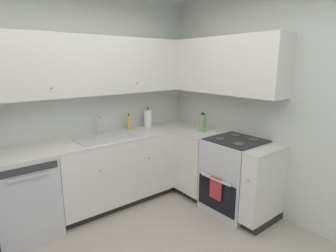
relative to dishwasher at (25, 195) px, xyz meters
name	(u,v)px	position (x,y,z in m)	size (l,w,h in m)	color
wall_back	(67,102)	(0.63, 0.33, 0.90)	(3.64, 0.05, 2.66)	silver
wall_right	(282,105)	(2.43, -1.44, 0.90)	(0.05, 3.58, 2.66)	silver
dishwasher	(25,195)	(0.00, 0.00, 0.00)	(0.60, 0.63, 0.86)	silver
lower_cabinets_back	(114,171)	(1.05, 0.00, 0.00)	(1.50, 0.62, 0.86)	silver
countertop_back	(113,138)	(1.05, 0.00, 0.45)	(2.70, 0.60, 0.04)	beige
lower_cabinets_right	(217,170)	(2.10, -0.81, 0.00)	(0.62, 1.29, 0.86)	silver
countertop_right	(218,137)	(2.10, -0.81, 0.45)	(0.60, 1.29, 0.03)	beige
oven_range	(235,175)	(2.12, -1.08, 0.02)	(0.68, 0.62, 1.04)	silver
upper_cabinets_back	(91,66)	(0.89, 0.14, 1.33)	(2.38, 0.34, 0.68)	silver
upper_cabinets_right	(217,66)	(2.24, -0.62, 1.33)	(0.32, 1.84, 0.68)	silver
sink	(107,141)	(0.95, -0.03, 0.42)	(0.72, 0.40, 0.10)	#B7B7BC
faucet	(99,124)	(0.96, 0.18, 0.61)	(0.07, 0.16, 0.25)	silver
soap_bottle	(129,123)	(1.39, 0.18, 0.56)	(0.05, 0.05, 0.22)	gold
paper_towel_roll	(148,118)	(1.70, 0.16, 0.59)	(0.11, 0.11, 0.30)	white
oil_bottle	(202,123)	(2.10, -0.53, 0.58)	(0.08, 0.08, 0.26)	#729E66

